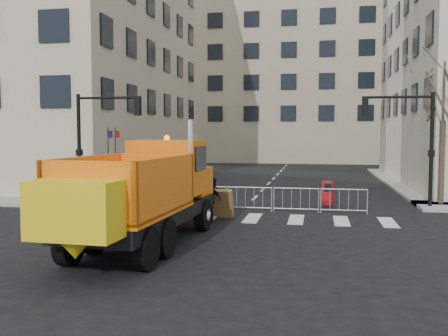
% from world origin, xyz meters
% --- Properties ---
extents(ground, '(120.00, 120.00, 0.00)m').
position_xyz_m(ground, '(0.00, 0.00, 0.00)').
color(ground, black).
rests_on(ground, ground).
extents(sidewalk_back, '(64.00, 5.00, 0.15)m').
position_xyz_m(sidewalk_back, '(0.00, 8.50, 0.07)').
color(sidewalk_back, gray).
rests_on(sidewalk_back, ground).
extents(building_left, '(24.00, 22.00, 26.00)m').
position_xyz_m(building_left, '(-20.00, 20.00, 13.00)').
color(building_left, '#B9AB8D').
rests_on(building_left, ground).
extents(building_far, '(30.00, 18.00, 24.00)m').
position_xyz_m(building_far, '(0.00, 52.00, 12.00)').
color(building_far, gray).
rests_on(building_far, ground).
extents(traffic_light_left, '(0.18, 0.18, 5.40)m').
position_xyz_m(traffic_light_left, '(-8.00, 7.50, 2.70)').
color(traffic_light_left, black).
rests_on(traffic_light_left, ground).
extents(traffic_light_right, '(0.18, 0.18, 5.40)m').
position_xyz_m(traffic_light_right, '(8.50, 9.50, 2.70)').
color(traffic_light_right, black).
rests_on(traffic_light_right, ground).
extents(crowd_barriers, '(12.60, 0.60, 1.10)m').
position_xyz_m(crowd_barriers, '(-0.75, 7.60, 0.55)').
color(crowd_barriers, '#9EA0A5').
rests_on(crowd_barriers, ground).
extents(street_tree, '(3.00, 3.00, 7.50)m').
position_xyz_m(street_tree, '(9.20, 10.50, 3.75)').
color(street_tree, '#382B21').
rests_on(street_tree, ground).
extents(plow_truck, '(3.39, 10.32, 3.96)m').
position_xyz_m(plow_truck, '(-1.95, -0.35, 1.76)').
color(plow_truck, black).
rests_on(plow_truck, ground).
extents(cop_a, '(0.76, 0.59, 1.85)m').
position_xyz_m(cop_a, '(-1.28, 5.27, 0.93)').
color(cop_a, black).
rests_on(cop_a, ground).
extents(cop_b, '(0.78, 0.61, 1.61)m').
position_xyz_m(cop_b, '(-1.15, 6.12, 0.80)').
color(cop_b, black).
rests_on(cop_b, ground).
extents(cop_c, '(1.08, 0.87, 1.72)m').
position_xyz_m(cop_c, '(-0.88, 4.28, 0.86)').
color(cop_c, black).
rests_on(cop_c, ground).
extents(worker, '(1.41, 0.94, 2.04)m').
position_xyz_m(worker, '(-6.78, 6.80, 1.17)').
color(worker, '#CDDF1A').
rests_on(worker, sidewalk_back).
extents(newspaper_box, '(0.55, 0.51, 1.10)m').
position_xyz_m(newspaper_box, '(3.83, 9.12, 0.70)').
color(newspaper_box, red).
rests_on(newspaper_box, sidewalk_back).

